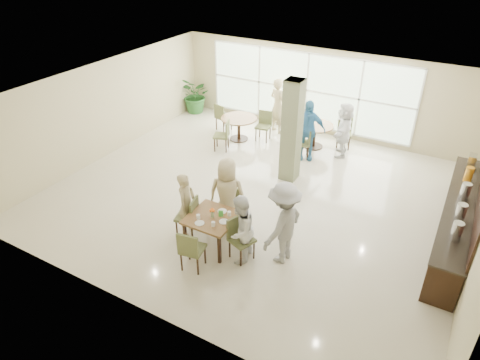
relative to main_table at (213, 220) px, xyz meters
The scene contains 20 objects.
ground 2.40m from the main_table, 93.81° to the left, with size 10.00×10.00×0.00m, color beige.
room_shell 2.53m from the main_table, 93.81° to the left, with size 10.00×10.00×10.00m.
window_bank 6.83m from the main_table, 95.52° to the left, with size 7.00×0.04×7.00m.
column 3.59m from the main_table, 85.97° to the left, with size 0.45×0.45×2.80m, color #6A7350.
main_table is the anchor object (origin of this frame).
round_table_left 5.45m from the main_table, 113.80° to the left, with size 1.15×1.15×0.75m.
round_table_right 5.67m from the main_table, 88.65° to the left, with size 1.15×1.15×0.75m.
chairs_main_table 0.19m from the main_table, 63.77° to the right, with size 2.04×2.06×0.95m.
chairs_table_left 5.41m from the main_table, 114.74° to the left, with size 2.07×1.89×0.95m.
chairs_table_right 5.69m from the main_table, 88.83° to the left, with size 2.17×1.93×0.95m.
tabletop_clutter 0.16m from the main_table, 26.55° to the right, with size 0.67×0.80×0.21m.
buffet_counter 5.34m from the main_table, 31.69° to the left, with size 0.64×4.70×1.95m.
potted_plant 7.83m from the main_table, 127.22° to the left, with size 1.19×1.19×1.33m, color #255B24.
teen_left 0.76m from the main_table, behind, with size 0.55×0.36×1.50m, color tan.
teen_far 0.78m from the main_table, 95.85° to the left, with size 0.86×0.47×1.75m, color tan.
teen_right 0.75m from the main_table, ahead, with size 0.74×0.58×1.53m, color white.
teen_standing 1.54m from the main_table, 12.34° to the left, with size 1.18×0.68×1.83m, color #98999B.
adult_a 4.82m from the main_table, 87.73° to the left, with size 1.07×0.61×1.83m, color teal.
adult_b 5.68m from the main_table, 79.22° to the left, with size 1.54×0.67×1.66m, color white.
adult_standing 6.31m from the main_table, 102.67° to the left, with size 0.68×0.44×1.85m, color tan.
Camera 1 is at (4.29, -8.42, 6.05)m, focal length 32.00 mm.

